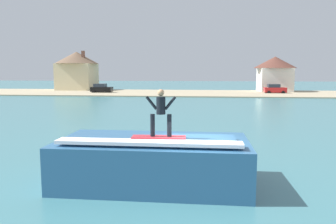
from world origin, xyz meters
TOP-DOWN VIEW (x-y plane):
  - ground_plane at (0.00, 0.00)m, footprint 260.00×260.00m
  - wave_crest at (-1.74, 0.44)m, footprint 7.11×3.68m
  - surfboard at (-1.44, -0.19)m, footprint 1.93×0.59m
  - surfer at (-1.36, -0.22)m, footprint 1.08×0.32m
  - shoreline_bank at (0.00, 51.57)m, footprint 120.00×18.36m
  - car_near_shore at (-19.51, 50.54)m, footprint 4.05×2.25m
  - car_far_shore at (13.39, 52.17)m, footprint 3.97×2.21m
  - house_with_chimney at (-27.45, 58.60)m, footprint 9.37×9.37m
  - house_gabled_white at (14.46, 57.89)m, footprint 8.59×8.59m

SIDE VIEW (x-z plane):
  - ground_plane at x=0.00m, z-range 0.00..0.00m
  - shoreline_bank at x=0.00m, z-range 0.00..0.19m
  - wave_crest at x=-1.74m, z-range -0.06..1.86m
  - car_far_shore at x=13.39m, z-range 0.02..1.88m
  - car_near_shore at x=-19.51m, z-range 0.02..1.88m
  - surfboard at x=-1.44m, z-range 1.92..1.98m
  - surfer at x=-1.36m, z-range 2.07..3.75m
  - house_gabled_white at x=14.46m, z-range 0.46..7.64m
  - house_with_chimney at x=-27.45m, z-range 0.45..9.01m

